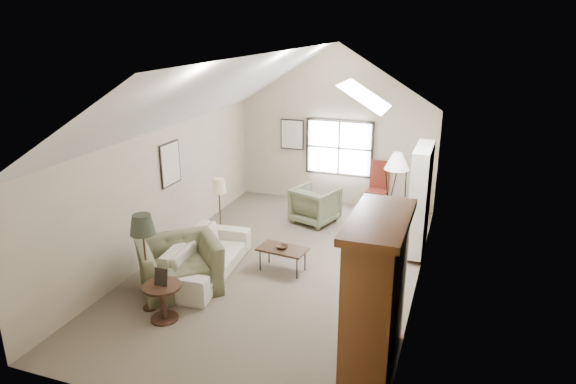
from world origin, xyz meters
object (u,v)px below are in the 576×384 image
(armoire, at_px, (375,297))
(sofa, at_px, (206,256))
(side_chair, at_px, (377,187))
(armchair_near, at_px, (179,265))
(coffee_table, at_px, (282,259))
(side_table, at_px, (163,302))
(armchair_far, at_px, (315,205))

(armoire, relative_size, sofa, 0.92)
(side_chair, bearing_deg, sofa, -113.37)
(armchair_near, height_order, coffee_table, armchair_near)
(armoire, bearing_deg, coffee_table, 132.52)
(side_table, bearing_deg, armchair_far, 77.38)
(armchair_near, relative_size, side_table, 2.24)
(armchair_near, relative_size, side_chair, 1.10)
(armoire, distance_m, side_table, 3.40)
(sofa, distance_m, armchair_far, 3.35)
(coffee_table, bearing_deg, armoire, -47.48)
(armchair_near, distance_m, coffee_table, 1.91)
(armchair_far, height_order, side_table, armchair_far)
(sofa, relative_size, armchair_far, 2.57)
(sofa, relative_size, side_table, 3.99)
(coffee_table, relative_size, side_table, 1.50)
(armoire, relative_size, armchair_far, 2.35)
(armoire, bearing_deg, armchair_near, 162.92)
(armoire, distance_m, side_chair, 6.21)
(armoire, relative_size, armchair_near, 1.63)
(armchair_far, bearing_deg, sofa, 88.57)
(armoire, height_order, sofa, armoire)
(armchair_near, distance_m, side_table, 1.03)
(side_table, bearing_deg, sofa, 93.58)
(armchair_far, xyz_separation_m, side_table, (-1.06, -4.74, -0.12))
(armchair_far, relative_size, coffee_table, 1.04)
(side_table, bearing_deg, armoire, -2.16)
(armoire, xyz_separation_m, armchair_near, (-3.59, 1.10, -0.66))
(armchair_near, xyz_separation_m, side_table, (0.28, -0.98, -0.14))
(armchair_far, xyz_separation_m, coffee_table, (0.13, -2.56, -0.20))
(sofa, bearing_deg, armoire, -121.94)
(sofa, xyz_separation_m, side_chair, (2.36, 4.38, 0.27))
(sofa, xyz_separation_m, coffee_table, (1.29, 0.58, -0.12))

